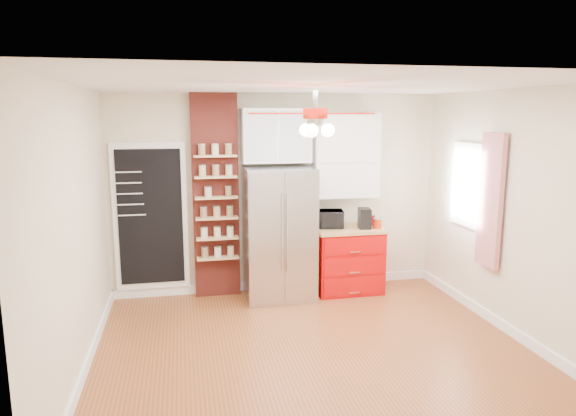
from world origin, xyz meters
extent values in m
plane|color=brown|center=(0.00, 0.00, 0.00)|extent=(4.50, 4.50, 0.00)
plane|color=white|center=(0.00, 0.00, 2.70)|extent=(4.50, 4.50, 0.00)
cube|color=beige|center=(0.00, 2.00, 1.35)|extent=(4.50, 0.02, 2.70)
cube|color=beige|center=(0.00, -2.00, 1.35)|extent=(4.50, 0.02, 2.70)
cube|color=beige|center=(-2.25, 0.00, 1.35)|extent=(0.02, 4.00, 2.70)
cube|color=beige|center=(2.25, 0.00, 1.35)|extent=(0.02, 4.00, 2.70)
cube|color=white|center=(-1.70, 1.97, 1.10)|extent=(0.95, 0.04, 1.95)
cube|color=black|center=(-1.70, 1.95, 1.10)|extent=(0.82, 0.02, 1.78)
cube|color=maroon|center=(-0.85, 1.92, 1.35)|extent=(0.60, 0.16, 2.70)
cube|color=silver|center=(-0.05, 1.63, 0.88)|extent=(0.90, 0.70, 1.75)
cube|color=white|center=(-0.05, 1.82, 2.15)|extent=(0.90, 0.35, 0.70)
cube|color=#B80707|center=(0.92, 1.68, 0.43)|extent=(0.90, 0.60, 0.86)
cube|color=tan|center=(0.92, 1.68, 0.88)|extent=(0.94, 0.64, 0.04)
cube|color=white|center=(0.92, 1.85, 1.88)|extent=(0.90, 0.30, 1.15)
cube|color=white|center=(2.23, 0.90, 1.55)|extent=(0.04, 0.75, 1.05)
cube|color=red|center=(2.18, 0.35, 1.45)|extent=(0.06, 0.40, 1.55)
cylinder|color=silver|center=(0.00, 0.00, 2.55)|extent=(0.05, 0.05, 0.20)
cylinder|color=#9C1609|center=(0.00, 0.00, 2.43)|extent=(0.24, 0.24, 0.10)
sphere|color=white|center=(0.00, 0.00, 2.27)|extent=(0.13, 0.13, 0.13)
imported|color=black|center=(0.65, 1.76, 1.02)|extent=(0.47, 0.36, 0.24)
cube|color=black|center=(1.13, 1.61, 1.04)|extent=(0.19, 0.24, 0.27)
cylinder|color=#B8260A|center=(1.29, 1.55, 0.96)|extent=(0.13, 0.13, 0.13)
cylinder|color=#A3090D|center=(1.29, 1.76, 0.97)|extent=(0.11, 0.11, 0.15)
cylinder|color=#BFB792|center=(-0.96, 1.77, 1.43)|extent=(0.10, 0.10, 0.12)
cylinder|color=olive|center=(-0.69, 1.79, 1.43)|extent=(0.08, 0.08, 0.12)
camera|label=1|loc=(-1.28, -4.85, 2.42)|focal=32.00mm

